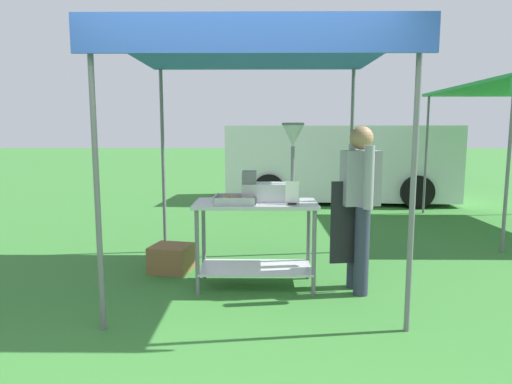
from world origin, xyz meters
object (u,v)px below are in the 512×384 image
object	(u,v)px
donut_cart	(256,227)
supply_crate	(171,258)
donut_tray	(236,200)
menu_sign	(292,195)
vendor	(359,200)
stall_canopy	(256,55)
donut_fryer	(274,177)
van_white	(339,162)

from	to	relation	value
donut_cart	supply_crate	size ratio (longest dim) A/B	2.45
donut_cart	donut_tray	bearing A→B (deg)	-163.80
donut_tray	menu_sign	world-z (taller)	menu_sign
vendor	donut_cart	bearing A→B (deg)	173.06
donut_tray	supply_crate	world-z (taller)	donut_tray
supply_crate	stall_canopy	bearing A→B (deg)	-22.27
vendor	supply_crate	world-z (taller)	vendor
stall_canopy	supply_crate	world-z (taller)	stall_canopy
menu_sign	donut_tray	bearing A→B (deg)	170.75
donut_fryer	supply_crate	distance (m)	1.55
donut_cart	menu_sign	xyz separation A→B (m)	(0.35, -0.15, 0.35)
donut_tray	vendor	distance (m)	1.19
donut_cart	van_white	bearing A→B (deg)	72.40
donut_cart	donut_tray	distance (m)	0.34
donut_fryer	menu_sign	xyz separation A→B (m)	(0.17, -0.21, -0.15)
donut_cart	supply_crate	distance (m)	1.17
supply_crate	van_white	bearing A→B (deg)	62.17
donut_cart	donut_fryer	world-z (taller)	donut_fryer
donut_fryer	van_white	world-z (taller)	van_white
donut_fryer	van_white	size ratio (longest dim) A/B	0.15
donut_tray	donut_fryer	bearing A→B (deg)	17.60
donut_tray	donut_fryer	world-z (taller)	donut_fryer
stall_canopy	vendor	bearing A→B (deg)	-12.45
donut_tray	donut_fryer	distance (m)	0.45
donut_tray	van_white	bearing A→B (deg)	70.83
stall_canopy	donut_tray	world-z (taller)	stall_canopy
vendor	supply_crate	bearing A→B (deg)	162.60
stall_canopy	donut_fryer	bearing A→B (deg)	-11.08
donut_fryer	supply_crate	world-z (taller)	donut_fryer
vendor	stall_canopy	bearing A→B (deg)	167.55
donut_cart	donut_tray	size ratio (longest dim) A/B	2.96
donut_tray	van_white	xyz separation A→B (m)	(2.02, 5.82, -0.01)
stall_canopy	donut_cart	world-z (taller)	stall_canopy
van_white	vendor	bearing A→B (deg)	-98.10
donut_cart	donut_tray	world-z (taller)	donut_tray
donut_cart	vendor	bearing A→B (deg)	-6.94
stall_canopy	van_white	size ratio (longest dim) A/B	0.51
supply_crate	van_white	xyz separation A→B (m)	(2.79, 5.28, 0.73)
stall_canopy	van_white	bearing A→B (deg)	72.12
donut_tray	vendor	bearing A→B (deg)	-3.09
donut_cart	van_white	size ratio (longest dim) A/B	0.24
donut_tray	vendor	size ratio (longest dim) A/B	0.25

